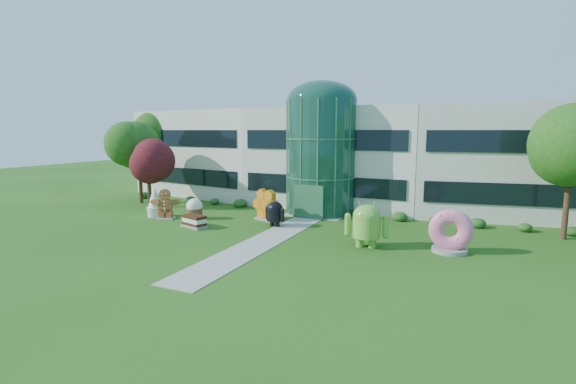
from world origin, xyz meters
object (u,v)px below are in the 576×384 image
at_px(donut, 451,230).
at_px(gingerbread, 165,204).
at_px(android_green, 367,222).
at_px(android_black, 275,212).

bearing_deg(donut, gingerbread, 173.99).
height_order(android_green, android_black, android_green).
distance_m(android_green, gingerbread, 17.07).
bearing_deg(gingerbread, android_black, -10.79).
bearing_deg(android_green, gingerbread, 163.42).
height_order(donut, gingerbread, donut).
distance_m(android_black, gingerbread, 9.43).
distance_m(android_green, donut, 4.94).
height_order(android_green, donut, android_green).
xyz_separation_m(android_green, gingerbread, (-17.02, 1.35, -0.33)).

